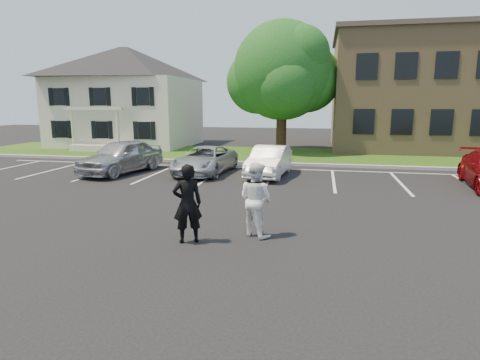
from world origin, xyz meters
name	(u,v)px	position (x,y,z in m)	size (l,w,h in m)	color
ground_plane	(232,233)	(0.00, 0.00, 0.00)	(90.00, 90.00, 0.00)	black
curb	(280,164)	(0.00, 12.00, 0.07)	(40.00, 0.30, 0.15)	gray
grass_strip	(286,155)	(0.00, 16.00, 0.04)	(44.00, 8.00, 0.08)	#1C3D0B
stall_lines	(303,176)	(1.40, 8.95, 0.01)	(34.00, 5.36, 0.01)	silver
house	(127,97)	(-13.00, 19.97, 3.83)	(10.30, 9.22, 7.60)	beige
tree	(284,73)	(-0.47, 18.10, 5.35)	(7.80, 7.20, 8.80)	black
man_black_suit	(187,204)	(-0.93, -0.86, 0.98)	(0.71, 0.47, 1.96)	black
man_white_shirt	(256,199)	(0.62, -0.02, 0.96)	(0.94, 0.73, 1.93)	white
car_silver_west	(121,156)	(-7.35, 7.99, 0.82)	(1.94, 4.81, 1.64)	#B0B0B5
car_silver_minivan	(205,160)	(-3.29, 8.64, 0.65)	(2.16, 4.68, 1.30)	#B4B7BC
car_white_sedan	(269,161)	(-0.15, 8.61, 0.70)	(1.49, 4.26, 1.40)	white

